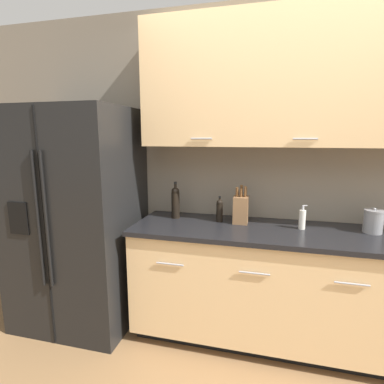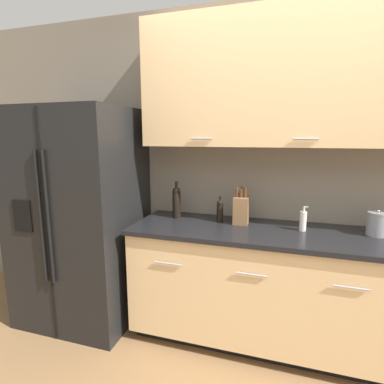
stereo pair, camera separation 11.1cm
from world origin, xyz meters
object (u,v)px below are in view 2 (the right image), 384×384
Objects in this scene: refrigerator at (81,217)px; knife_block at (241,209)px; oil_bottle at (220,210)px; wine_bottle at (177,202)px; soap_dispenser at (303,221)px; steel_canister at (377,224)px.

knife_block is at bearing 7.58° from refrigerator.
oil_bottle is (-0.17, 0.00, -0.02)m from knife_block.
wine_bottle reaches higher than oil_bottle.
soap_dispenser is at bearing -3.99° from oil_bottle.
wine_bottle is (-0.54, 0.02, 0.02)m from knife_block.
soap_dispenser is at bearing -5.43° from knife_block.
soap_dispenser is (1.79, 0.14, 0.08)m from refrigerator.
refrigerator is 9.94× the size of soap_dispenser.
oil_bottle is 1.15× the size of steel_canister.
refrigerator reaches higher than wine_bottle.
refrigerator is at bearing -166.06° from wine_bottle.
soap_dispenser is 0.87× the size of oil_bottle.
steel_canister is (1.10, -0.01, -0.01)m from oil_bottle.
wine_bottle is 0.38m from oil_bottle.
soap_dispenser is (0.99, -0.06, -0.06)m from wine_bottle.
knife_block is at bearing 179.54° from steel_canister.
oil_bottle is at bearing 176.01° from soap_dispenser.
refrigerator is 1.36m from knife_block.
steel_canister is at bearing -1.07° from wine_bottle.
knife_block reaches higher than oil_bottle.
knife_block is 0.17m from oil_bottle.
wine_bottle is 1.69× the size of steel_canister.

